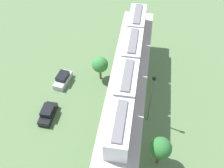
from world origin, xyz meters
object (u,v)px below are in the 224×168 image
(train, at_px, (130,65))
(tree_far_corner, at_px, (161,148))
(parked_car_black, at_px, (48,113))
(signal_post, at_px, (151,98))
(parked_car_silver, at_px, (63,79))
(tree_mid_lot, at_px, (100,65))

(train, distance_m, tree_far_corner, 11.75)
(train, xyz_separation_m, tree_far_corner, (5.16, -9.53, -4.53))
(parked_car_black, relative_size, signal_post, 0.45)
(parked_car_silver, distance_m, tree_far_corner, 20.97)
(parked_car_silver, xyz_separation_m, tree_far_corner, (16.64, -12.37, 3.12))
(tree_far_corner, bearing_deg, signal_post, 104.49)
(train, relative_size, parked_car_silver, 6.19)
(tree_mid_lot, xyz_separation_m, signal_post, (8.69, -7.50, 1.99))
(tree_far_corner, bearing_deg, train, 118.44)
(parked_car_silver, height_order, signal_post, signal_post)
(train, relative_size, parked_car_black, 6.46)
(train, distance_m, parked_car_black, 14.69)
(tree_far_corner, xyz_separation_m, signal_post, (-1.76, 6.82, 1.38))
(tree_mid_lot, relative_size, tree_far_corner, 0.88)
(signal_post, bearing_deg, tree_far_corner, -75.51)
(train, bearing_deg, parked_car_black, -159.03)
(signal_post, bearing_deg, train, 141.45)
(train, bearing_deg, parked_car_silver, 166.13)
(parked_car_black, height_order, tree_mid_lot, tree_mid_lot)
(parked_car_silver, distance_m, parked_car_black, 7.33)
(parked_car_silver, bearing_deg, tree_far_corner, -27.43)
(parked_car_black, xyz_separation_m, signal_post, (15.12, 1.78, 4.50))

